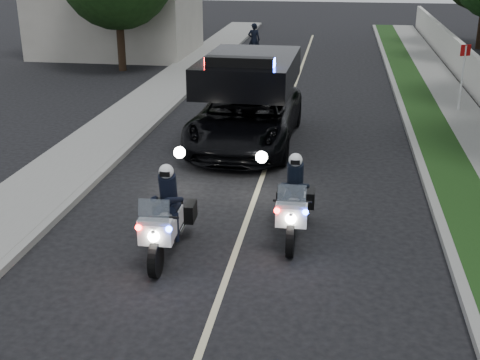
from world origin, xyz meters
name	(u,v)px	position (x,y,z in m)	size (l,w,h in m)	color
curb_right	(420,162)	(4.10, 10.00, 0.07)	(0.20, 60.00, 0.15)	gray
grass_verge	(446,163)	(4.80, 10.00, 0.08)	(1.20, 60.00, 0.16)	#193814
curb_left	(129,147)	(-4.10, 10.00, 0.07)	(0.20, 60.00, 0.15)	gray
sidewalk_left	(93,145)	(-5.20, 10.00, 0.08)	(2.00, 60.00, 0.16)	gray
lane_marking	(270,157)	(0.00, 10.00, 0.00)	(0.12, 50.00, 0.01)	#BFB78C
police_moto_left	(168,253)	(-1.29, 3.88, 0.00)	(0.73, 2.10, 1.78)	silver
police_moto_right	(293,236)	(1.04, 5.02, 0.00)	(0.72, 2.06, 1.75)	silver
police_suv	(246,144)	(-0.82, 11.08, 0.00)	(2.84, 6.14, 2.98)	black
bicycle	(254,60)	(-2.53, 25.16, 0.00)	(0.53, 1.53, 0.80)	black
cyclist	(254,60)	(-2.53, 25.16, 0.00)	(0.60, 0.40, 1.68)	black
sign_post	(457,114)	(6.00, 15.68, 0.00)	(0.39, 0.39, 2.50)	red
tree_right_e	(478,49)	(9.57, 30.95, 0.00)	(5.61, 5.61, 9.35)	black
tree_left_near	(123,71)	(-8.27, 21.53, 0.00)	(5.23, 5.23, 8.72)	#183A13
tree_left_far	(136,48)	(-9.79, 28.19, 0.00)	(7.15, 7.15, 11.92)	black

